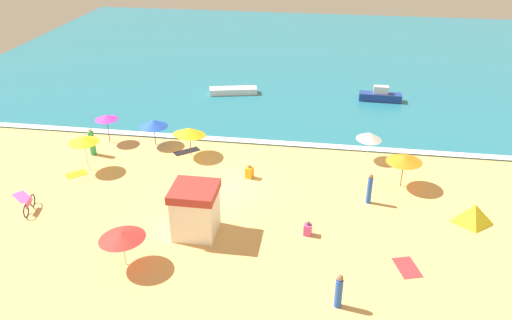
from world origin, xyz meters
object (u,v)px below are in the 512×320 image
at_px(beachgoer_2, 249,172).
at_px(beachgoer_3, 370,189).
at_px(beach_umbrella_0, 106,117).
at_px(beach_umbrella_3, 122,235).
at_px(small_boat_1, 380,96).
at_px(beach_umbrella_4, 404,159).
at_px(lifeguard_cabana, 195,210).
at_px(beach_umbrella_2, 369,136).
at_px(beach_tent, 473,214).
at_px(small_boat_0, 233,91).
at_px(beach_umbrella_5, 83,140).
at_px(beachgoer_5, 308,229).
at_px(beachgoer_0, 339,291).
at_px(beachgoer_1, 92,142).
at_px(beach_umbrella_6, 154,123).
at_px(parked_bicycle, 29,205).
at_px(beach_umbrella_1, 190,131).

relative_size(beachgoer_2, beachgoer_3, 0.49).
distance_m(beach_umbrella_0, beach_umbrella_3, 14.17).
bearing_deg(small_boat_1, beach_umbrella_4, -88.41).
bearing_deg(lifeguard_cabana, beach_umbrella_2, 46.91).
xyz_separation_m(beach_tent, small_boat_0, (-16.41, 17.35, -0.23)).
xyz_separation_m(lifeguard_cabana, small_boat_1, (10.63, 20.62, -0.85)).
xyz_separation_m(beach_umbrella_0, beach_umbrella_3, (6.19, -12.74, -0.19)).
xyz_separation_m(beach_umbrella_0, beach_umbrella_5, (0.27, -4.06, 0.23)).
relative_size(lifeguard_cabana, beach_tent, 1.59).
relative_size(beach_umbrella_2, beach_umbrella_3, 0.78).
bearing_deg(beachgoer_2, beachgoer_5, -53.99).
relative_size(beachgoer_0, beachgoer_1, 0.88).
relative_size(beach_umbrella_2, beachgoer_3, 1.25).
relative_size(beachgoer_2, beachgoer_5, 1.11).
height_order(beach_umbrella_4, beachgoer_5, beach_umbrella_4).
distance_m(beach_umbrella_5, beachgoer_3, 17.71).
height_order(beach_umbrella_6, beachgoer_5, beach_umbrella_6).
relative_size(beach_umbrella_4, parked_bicycle, 1.44).
xyz_separation_m(beach_tent, small_boat_1, (-3.80, 17.57, -0.06)).
bearing_deg(beach_umbrella_2, beachgoer_1, -173.48).
bearing_deg(beach_umbrella_1, parked_bicycle, -131.45).
bearing_deg(beach_umbrella_5, beach_tent, -6.40).
distance_m(beach_umbrella_2, small_boat_0, 15.45).
distance_m(lifeguard_cabana, beach_umbrella_5, 10.33).
xyz_separation_m(lifeguard_cabana, beach_umbrella_4, (11.02, 6.52, 0.46)).
height_order(beachgoer_3, beachgoer_5, beachgoer_3).
xyz_separation_m(beach_umbrella_5, beachgoer_1, (-0.57, 2.03, -1.21)).
distance_m(beach_umbrella_4, small_boat_0, 19.08).
xyz_separation_m(lifeguard_cabana, beach_umbrella_6, (-5.52, 9.80, 0.23)).
relative_size(beach_umbrella_0, beach_umbrella_5, 0.80).
distance_m(beach_tent, beachgoer_0, 10.22).
xyz_separation_m(beach_umbrella_2, parked_bicycle, (-18.86, -9.19, -1.31)).
bearing_deg(small_boat_0, beach_umbrella_5, -114.20).
relative_size(beach_umbrella_1, beachgoer_3, 1.66).
height_order(beachgoer_0, small_boat_1, beachgoer_0).
height_order(beach_umbrella_0, beach_umbrella_6, beach_umbrella_0).
distance_m(beach_umbrella_2, parked_bicycle, 21.02).
relative_size(beach_umbrella_3, beach_umbrella_5, 1.13).
height_order(beach_umbrella_0, beachgoer_0, beach_umbrella_0).
height_order(beach_umbrella_3, beachgoer_0, beach_umbrella_3).
bearing_deg(beach_umbrella_1, beach_umbrella_6, 157.60).
xyz_separation_m(beach_umbrella_1, beach_tent, (17.06, -5.55, -1.15)).
bearing_deg(beachgoer_0, beach_tent, 46.21).
bearing_deg(lifeguard_cabana, beach_umbrella_6, 119.41).
bearing_deg(small_boat_0, beach_umbrella_1, -93.12).
bearing_deg(beachgoer_3, parked_bicycle, -168.74).
bearing_deg(beachgoer_2, beach_umbrella_0, 161.52).
relative_size(lifeguard_cabana, small_boat_0, 0.64).
bearing_deg(beachgoer_2, beach_umbrella_5, -177.33).
height_order(beach_umbrella_3, beach_umbrella_5, beach_umbrella_5).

